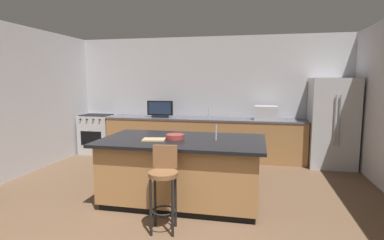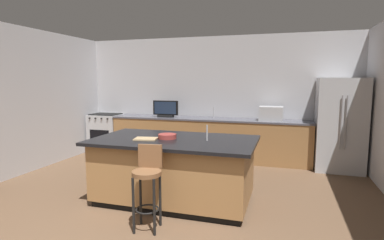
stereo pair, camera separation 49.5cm
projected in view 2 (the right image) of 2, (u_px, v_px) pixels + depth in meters
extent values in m
cube|color=#BCBCC1|center=(215.00, 97.00, 7.08)|extent=(6.66, 0.12, 2.73)
cube|color=#BCBCC1|center=(14.00, 102.00, 5.54)|extent=(0.12, 5.56, 2.73)
cube|color=#9E7042|center=(208.00, 139.00, 6.85)|extent=(4.39, 0.60, 0.87)
cube|color=#4C4C56|center=(208.00, 119.00, 6.79)|extent=(4.42, 0.62, 0.04)
cube|color=black|center=(175.00, 198.00, 4.48)|extent=(2.06, 1.07, 0.09)
cube|color=#9E7042|center=(174.00, 169.00, 4.42)|extent=(2.14, 1.15, 0.78)
cube|color=black|center=(174.00, 140.00, 4.37)|extent=(2.30, 1.31, 0.04)
cube|color=#B7BABF|center=(340.00, 125.00, 5.94)|extent=(0.87, 0.77, 1.79)
cylinder|color=gray|center=(341.00, 123.00, 5.55)|extent=(0.02, 0.02, 0.98)
cylinder|color=gray|center=(346.00, 123.00, 5.53)|extent=(0.02, 0.02, 0.98)
cube|color=#B7BABF|center=(106.00, 133.00, 7.60)|extent=(0.74, 0.60, 0.91)
cube|color=black|center=(99.00, 137.00, 7.32)|extent=(0.52, 0.01, 0.33)
cube|color=black|center=(106.00, 114.00, 7.54)|extent=(0.67, 0.50, 0.02)
cylinder|color=black|center=(90.00, 118.00, 7.33)|extent=(0.04, 0.03, 0.04)
cylinder|color=black|center=(95.00, 118.00, 7.28)|extent=(0.04, 0.03, 0.04)
cylinder|color=black|center=(101.00, 119.00, 7.23)|extent=(0.04, 0.03, 0.04)
cylinder|color=black|center=(107.00, 119.00, 7.18)|extent=(0.04, 0.03, 0.04)
cube|color=#B7BABF|center=(271.00, 114.00, 6.38)|extent=(0.48, 0.36, 0.29)
cube|color=black|center=(166.00, 116.00, 7.03)|extent=(0.36, 0.16, 0.05)
cube|color=black|center=(166.00, 108.00, 7.00)|extent=(0.59, 0.05, 0.33)
cube|color=#1E2D47|center=(165.00, 108.00, 6.98)|extent=(0.52, 0.01, 0.28)
cylinder|color=#B2B2B7|center=(214.00, 113.00, 6.84)|extent=(0.02, 0.02, 0.24)
cylinder|color=#B2B2B7|center=(207.00, 133.00, 4.21)|extent=(0.02, 0.02, 0.22)
cylinder|color=brown|center=(147.00, 173.00, 3.53)|extent=(0.34, 0.34, 0.05)
cube|color=brown|center=(150.00, 156.00, 3.65)|extent=(0.29, 0.07, 0.28)
cylinder|color=black|center=(133.00, 206.00, 3.47)|extent=(0.03, 0.03, 0.66)
cylinder|color=black|center=(154.00, 208.00, 3.43)|extent=(0.03, 0.03, 0.66)
cylinder|color=black|center=(141.00, 198.00, 3.71)|extent=(0.03, 0.03, 0.66)
cylinder|color=black|center=(160.00, 199.00, 3.67)|extent=(0.03, 0.03, 0.66)
torus|color=black|center=(147.00, 209.00, 3.58)|extent=(0.28, 0.28, 0.02)
cylinder|color=#993833|center=(167.00, 136.00, 4.38)|extent=(0.26, 0.26, 0.06)
cube|color=tan|center=(146.00, 139.00, 4.32)|extent=(0.34, 0.28, 0.02)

